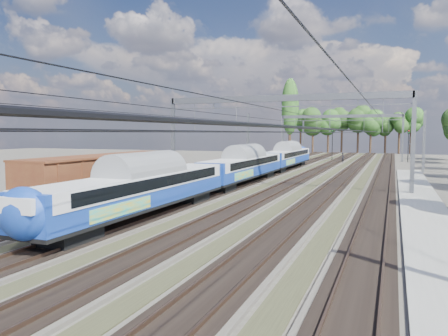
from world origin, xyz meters
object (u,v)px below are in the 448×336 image
(signal_far, at_px, (408,142))
(emu_train, at_px, (244,162))
(freight_boxcar, at_px, (106,178))
(worker, at_px, (343,158))
(signal_near, at_px, (332,140))

(signal_far, bearing_deg, emu_train, -100.09)
(freight_boxcar, relative_size, worker, 7.76)
(freight_boxcar, relative_size, signal_near, 2.28)
(emu_train, distance_m, signal_far, 48.41)
(worker, height_order, signal_near, signal_near)
(emu_train, distance_m, signal_near, 43.11)
(signal_near, bearing_deg, emu_train, -83.19)
(worker, bearing_deg, signal_near, 45.66)
(freight_boxcar, height_order, signal_near, signal_near)
(worker, bearing_deg, freight_boxcar, -172.47)
(freight_boxcar, distance_m, signal_far, 66.14)
(emu_train, distance_m, worker, 38.54)
(signal_near, height_order, signal_far, signal_near)
(emu_train, bearing_deg, worker, 81.07)
(emu_train, relative_size, worker, 31.84)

